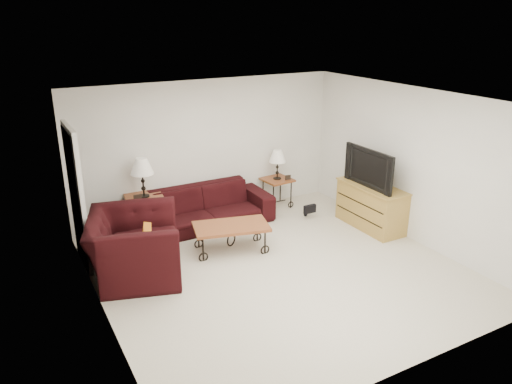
% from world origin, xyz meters
% --- Properties ---
extents(ground, '(5.00, 5.00, 0.00)m').
position_xyz_m(ground, '(0.00, 0.00, 0.00)').
color(ground, beige).
rests_on(ground, ground).
extents(wall_back, '(5.00, 0.02, 2.50)m').
position_xyz_m(wall_back, '(0.00, 2.50, 1.25)').
color(wall_back, white).
rests_on(wall_back, ground).
extents(wall_front, '(5.00, 0.02, 2.50)m').
position_xyz_m(wall_front, '(0.00, -2.50, 1.25)').
color(wall_front, white).
rests_on(wall_front, ground).
extents(wall_left, '(0.02, 5.00, 2.50)m').
position_xyz_m(wall_left, '(-2.50, 0.00, 1.25)').
color(wall_left, white).
rests_on(wall_left, ground).
extents(wall_right, '(0.02, 5.00, 2.50)m').
position_xyz_m(wall_right, '(2.50, 0.00, 1.25)').
color(wall_right, white).
rests_on(wall_right, ground).
extents(ceiling, '(5.00, 5.00, 0.00)m').
position_xyz_m(ceiling, '(0.00, 0.00, 2.50)').
color(ceiling, white).
rests_on(ceiling, wall_back).
extents(doorway, '(0.08, 0.94, 2.04)m').
position_xyz_m(doorway, '(-2.47, 1.65, 1.02)').
color(doorway, black).
rests_on(doorway, ground).
extents(sofa, '(2.36, 0.92, 0.69)m').
position_xyz_m(sofa, '(-0.29, 2.02, 0.34)').
color(sofa, black).
rests_on(sofa, ground).
extents(side_table_left, '(0.68, 0.68, 0.67)m').
position_xyz_m(side_table_left, '(-1.32, 2.20, 0.34)').
color(side_table_left, brown).
rests_on(side_table_left, ground).
extents(side_table_right, '(0.56, 0.56, 0.57)m').
position_xyz_m(side_table_right, '(1.29, 2.20, 0.28)').
color(side_table_right, brown).
rests_on(side_table_right, ground).
extents(lamp_left, '(0.42, 0.42, 0.67)m').
position_xyz_m(lamp_left, '(-1.32, 2.20, 1.01)').
color(lamp_left, black).
rests_on(lamp_left, side_table_left).
extents(lamp_right, '(0.35, 0.35, 0.57)m').
position_xyz_m(lamp_right, '(1.29, 2.20, 0.85)').
color(lamp_right, black).
rests_on(lamp_right, side_table_right).
extents(photo_frame_left, '(0.13, 0.02, 0.11)m').
position_xyz_m(photo_frame_left, '(-1.47, 2.05, 0.73)').
color(photo_frame_left, black).
rests_on(photo_frame_left, side_table_left).
extents(photo_frame_right, '(0.11, 0.03, 0.09)m').
position_xyz_m(photo_frame_right, '(1.44, 2.05, 0.61)').
color(photo_frame_right, black).
rests_on(photo_frame_right, side_table_right).
extents(coffee_table, '(1.28, 0.90, 0.44)m').
position_xyz_m(coffee_table, '(-0.33, 0.91, 0.22)').
color(coffee_table, brown).
rests_on(coffee_table, ground).
extents(armchair, '(1.59, 1.71, 0.91)m').
position_xyz_m(armchair, '(-1.88, 0.87, 0.46)').
color(armchair, black).
rests_on(armchair, ground).
extents(throw_pillow, '(0.23, 0.43, 0.41)m').
position_xyz_m(throw_pillow, '(-1.73, 0.82, 0.52)').
color(throw_pillow, '#CA6319').
rests_on(throw_pillow, armchair).
extents(tv_stand, '(0.53, 1.28, 0.77)m').
position_xyz_m(tv_stand, '(2.23, 0.57, 0.39)').
color(tv_stand, tan).
rests_on(tv_stand, ground).
extents(television, '(0.15, 1.15, 0.66)m').
position_xyz_m(television, '(2.21, 0.57, 1.10)').
color(television, black).
rests_on(television, tv_stand).
extents(backpack, '(0.44, 0.38, 0.48)m').
position_xyz_m(backpack, '(1.49, 1.50, 0.24)').
color(backpack, black).
rests_on(backpack, ground).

